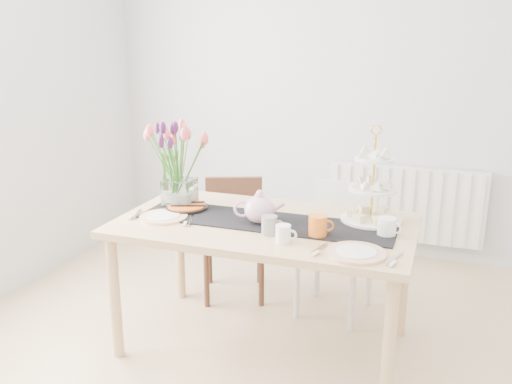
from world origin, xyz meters
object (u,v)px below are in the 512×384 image
(radiator, at_px, (405,204))
(cream_jug, at_px, (387,227))
(chair_white, at_px, (339,239))
(teapot, at_px, (260,209))
(dining_table, at_px, (265,235))
(tart_tin, at_px, (187,207))
(plate_left, at_px, (164,217))
(tulip_vase, at_px, (178,151))
(cake_stand, at_px, (372,198))
(mug_grey, at_px, (269,225))
(chair_brown, at_px, (234,228))
(mug_orange, at_px, (318,226))
(mug_white, at_px, (283,234))
(plate_right, at_px, (356,253))

(radiator, height_order, cream_jug, cream_jug)
(chair_white, relative_size, teapot, 3.11)
(radiator, xyz_separation_m, dining_table, (-0.63, -1.62, 0.22))
(teapot, height_order, tart_tin, teapot)
(dining_table, xyz_separation_m, plate_left, (-0.55, -0.13, 0.08))
(tulip_vase, relative_size, tart_tin, 2.47)
(tart_tin, bearing_deg, tulip_vase, 144.55)
(cake_stand, height_order, mug_grey, cake_stand)
(cake_stand, distance_m, mug_grey, 0.59)
(chair_brown, distance_m, tart_tin, 0.64)
(cream_jug, bearing_deg, dining_table, -157.26)
(tulip_vase, height_order, mug_orange, tulip_vase)
(cake_stand, relative_size, mug_white, 5.36)
(tart_tin, height_order, plate_right, tart_tin)
(chair_white, height_order, mug_grey, mug_grey)
(radiator, distance_m, teapot, 1.82)
(chair_brown, distance_m, tulip_vase, 0.82)
(tulip_vase, height_order, cream_jug, tulip_vase)
(plate_right, bearing_deg, cream_jug, 71.15)
(mug_grey, bearing_deg, mug_white, -63.99)
(teapot, bearing_deg, mug_orange, -30.92)
(teapot, distance_m, mug_white, 0.30)
(cake_stand, distance_m, plate_left, 1.15)
(cake_stand, relative_size, mug_orange, 4.33)
(mug_white, bearing_deg, plate_left, 166.07)
(cream_jug, relative_size, mug_white, 1.05)
(tulip_vase, bearing_deg, mug_white, -25.89)
(cream_jug, distance_m, mug_orange, 0.35)
(chair_brown, xyz_separation_m, plate_right, (0.98, -0.91, 0.30))
(cake_stand, bearing_deg, tulip_vase, -175.30)
(chair_white, height_order, teapot, teapot)
(radiator, bearing_deg, tart_tin, -125.78)
(dining_table, bearing_deg, chair_brown, 124.98)
(cake_stand, bearing_deg, mug_orange, -124.76)
(tulip_vase, relative_size, mug_white, 6.79)
(plate_left, bearing_deg, dining_table, 12.79)
(chair_brown, distance_m, cake_stand, 1.15)
(plate_right, bearing_deg, teapot, 155.47)
(dining_table, xyz_separation_m, tulip_vase, (-0.57, 0.10, 0.41))
(radiator, relative_size, teapot, 4.51)
(mug_orange, bearing_deg, cream_jug, -2.48)
(dining_table, xyz_separation_m, plate_right, (0.55, -0.29, 0.08))
(mug_orange, bearing_deg, plate_left, 155.98)
(mug_orange, bearing_deg, radiator, 55.95)
(teapot, height_order, plate_left, teapot)
(tulip_vase, xyz_separation_m, mug_orange, (0.89, -0.23, -0.28))
(mug_grey, bearing_deg, dining_table, 93.44)
(chair_brown, bearing_deg, teapot, -78.90)
(dining_table, distance_m, teapot, 0.17)
(plate_left, bearing_deg, chair_brown, 80.79)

